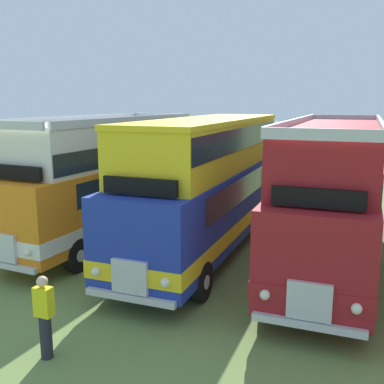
% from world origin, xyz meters
% --- Properties ---
extents(bus_first_in_row, '(2.96, 9.82, 4.52)m').
position_xyz_m(bus_first_in_row, '(-11.87, 0.16, 2.35)').
color(bus_first_in_row, orange).
rests_on(bus_first_in_row, ground).
extents(bus_second_in_row, '(2.75, 10.56, 4.49)m').
position_xyz_m(bus_second_in_row, '(-7.92, 0.04, 2.47)').
color(bus_second_in_row, '#1E339E').
rests_on(bus_second_in_row, ground).
extents(bus_third_in_row, '(2.80, 10.68, 4.52)m').
position_xyz_m(bus_third_in_row, '(-3.96, 0.33, 2.36)').
color(bus_third_in_row, maroon).
rests_on(bus_third_in_row, ground).
extents(marshal_person, '(0.36, 0.24, 1.73)m').
position_xyz_m(marshal_person, '(-8.62, -7.26, 0.89)').
color(marshal_person, '#23232D').
rests_on(marshal_person, ground).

